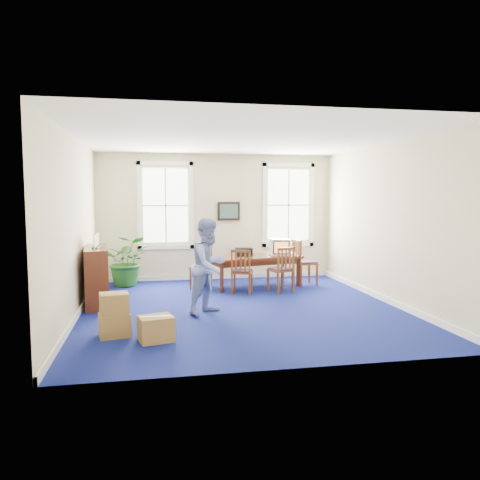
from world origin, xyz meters
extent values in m
plane|color=navy|center=(0.00, 0.00, 0.00)|extent=(6.50, 6.50, 0.00)
plane|color=white|center=(0.00, 0.00, 3.20)|extent=(6.50, 6.50, 0.00)
plane|color=beige|center=(0.00, 3.25, 1.60)|extent=(6.50, 0.00, 6.50)
plane|color=beige|center=(0.00, -3.25, 1.60)|extent=(6.50, 0.00, 6.50)
plane|color=beige|center=(-3.00, 0.00, 1.60)|extent=(0.00, 6.50, 6.50)
plane|color=beige|center=(3.00, 0.00, 1.60)|extent=(0.00, 6.50, 6.50)
cube|color=white|center=(0.00, 3.22, 0.06)|extent=(6.00, 0.04, 0.12)
cube|color=white|center=(-2.97, 0.00, 0.06)|extent=(0.04, 6.50, 0.12)
cube|color=white|center=(2.97, 0.00, 0.06)|extent=(0.04, 6.50, 0.12)
cube|color=white|center=(1.64, 2.04, 0.76)|extent=(0.19, 0.23, 0.05)
cube|color=black|center=(0.48, 2.09, 0.83)|extent=(0.39, 0.26, 0.19)
imported|color=#798DCE|center=(-0.64, -0.28, 0.87)|extent=(1.07, 1.07, 1.74)
cube|color=#4B2012|center=(-2.75, 0.84, 0.59)|extent=(0.60, 1.54, 1.18)
imported|color=#1B5015|center=(-2.24, 2.66, 0.60)|extent=(1.19, 1.06, 1.21)
camera|label=1|loc=(-1.66, -8.66, 2.14)|focal=35.00mm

